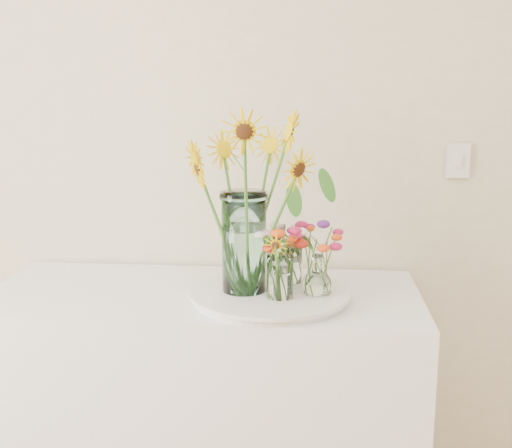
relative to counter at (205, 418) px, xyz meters
name	(u,v)px	position (x,y,z in m)	size (l,w,h in m)	color
counter	(205,418)	(0.00, 0.00, 0.00)	(1.40, 0.60, 0.90)	white
tray	(270,296)	(0.22, -0.07, 0.46)	(0.47, 0.47, 0.03)	white
mason_jar	(244,242)	(0.14, -0.07, 0.63)	(0.14, 0.14, 0.32)	#A4DCD4
sunflower_bouquet	(244,197)	(0.14, -0.07, 0.78)	(0.71, 0.71, 0.60)	yellow
small_vase_a	(280,277)	(0.26, -0.13, 0.54)	(0.08, 0.08, 0.14)	white
wildflower_posy_a	(280,262)	(0.26, -0.13, 0.59)	(0.18, 0.18, 0.23)	#E74A14
small_vase_b	(317,275)	(0.37, -0.08, 0.54)	(0.09, 0.09, 0.13)	white
wildflower_posy_b	(317,261)	(0.37, -0.08, 0.58)	(0.22, 0.22, 0.22)	#E74A14
small_vase_c	(291,265)	(0.29, 0.03, 0.54)	(0.07, 0.07, 0.12)	white
wildflower_posy_c	(291,252)	(0.29, 0.03, 0.58)	(0.19, 0.19, 0.21)	#E74A14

